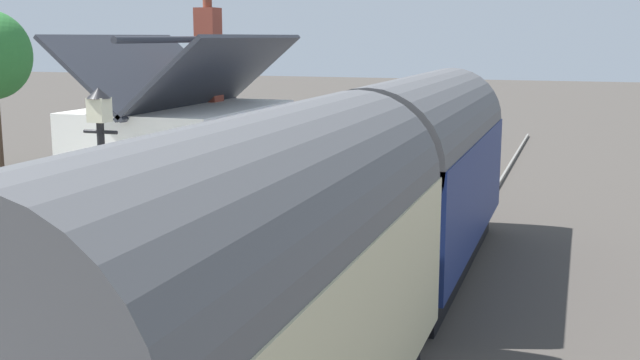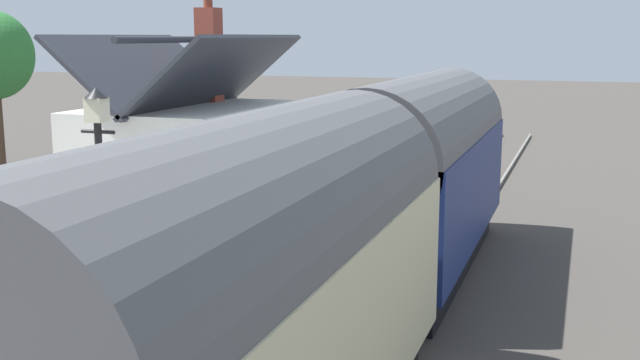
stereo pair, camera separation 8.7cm
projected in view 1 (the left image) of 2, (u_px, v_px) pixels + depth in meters
name	position (u px, v px, depth m)	size (l,w,h in m)	color
ground_plane	(364.00, 279.00, 16.62)	(160.00, 160.00, 0.00)	#423D38
platform	(190.00, 244.00, 17.88)	(32.00, 6.39, 0.83)	gray
platform_edge_coping	(313.00, 237.00, 16.84)	(32.00, 0.36, 0.02)	beige
rail_near	(439.00, 283.00, 16.09)	(52.00, 0.08, 0.14)	gray
rail_far	(372.00, 276.00, 16.55)	(52.00, 0.08, 0.14)	gray
train	(364.00, 215.00, 12.85)	(17.60, 2.73, 4.32)	black
station_building	(186.00, 151.00, 19.53)	(5.84, 4.13, 5.42)	white
bench_mid_platform	(53.00, 276.00, 12.57)	(1.42, 0.48, 0.88)	#26727F
planter_by_door	(259.00, 161.00, 24.83)	(0.44, 0.44, 0.67)	black
planter_bench_left	(307.00, 165.00, 24.42)	(0.71, 0.32, 0.64)	black
planter_edge_near	(303.00, 196.00, 19.14)	(0.58, 0.58, 0.82)	gray
lamp_post_platform	(103.00, 171.00, 10.20)	(0.32, 0.50, 3.67)	black
station_sign_board	(390.00, 133.00, 25.35)	(0.96, 0.06, 1.57)	black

